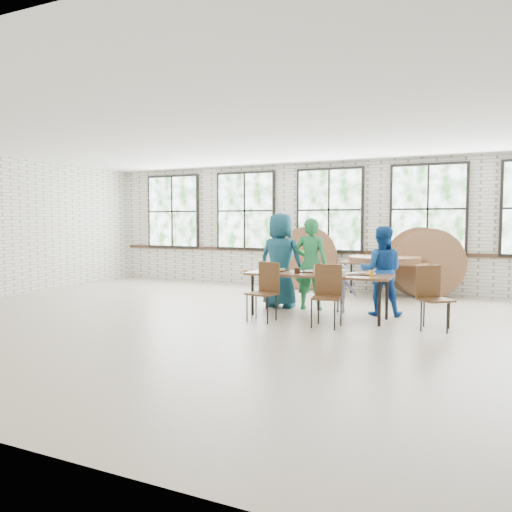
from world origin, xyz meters
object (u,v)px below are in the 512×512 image
Objects in this scene: dining_table at (318,277)px; chair_near_right at (327,290)px; chair_near_left at (265,286)px; storage_table at (384,265)px.

dining_table is 0.71m from chair_near_right.
chair_near_left is at bearing -139.06° from dining_table.
storage_table is at bearing 76.81° from dining_table.
chair_near_right is (0.34, -0.60, -0.13)m from dining_table.
chair_near_left and chair_near_right have the same top height.
chair_near_right is 3.37m from storage_table.
chair_near_left reaches higher than storage_table.
dining_table is at bearing -97.02° from storage_table.
chair_near_left is at bearing -105.73° from storage_table.
dining_table is 1.31× the size of storage_table.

